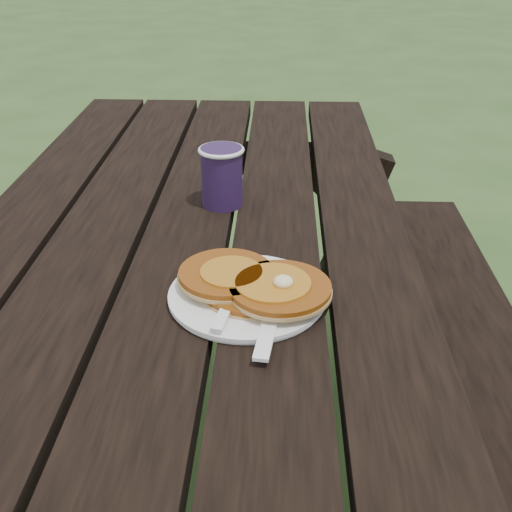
{
  "coord_description": "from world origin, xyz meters",
  "views": [
    {
      "loc": [
        0.16,
        -0.88,
        1.24
      ],
      "look_at": [
        0.13,
        -0.09,
        0.8
      ],
      "focal_mm": 45.0,
      "sensor_mm": 36.0,
      "label": 1
    }
  ],
  "objects_px": {
    "picnic_table": "(191,433)",
    "coffee_cup": "(222,173)",
    "plate": "(247,296)",
    "pancake_stack": "(254,284)"
  },
  "relations": [
    {
      "from": "picnic_table",
      "to": "coffee_cup",
      "type": "bearing_deg",
      "value": 74.89
    },
    {
      "from": "picnic_table",
      "to": "plate",
      "type": "bearing_deg",
      "value": -47.78
    },
    {
      "from": "picnic_table",
      "to": "pancake_stack",
      "type": "height_order",
      "value": "pancake_stack"
    },
    {
      "from": "plate",
      "to": "coffee_cup",
      "type": "bearing_deg",
      "value": 100.98
    },
    {
      "from": "plate",
      "to": "pancake_stack",
      "type": "relative_size",
      "value": 1.0
    },
    {
      "from": "plate",
      "to": "coffee_cup",
      "type": "height_order",
      "value": "coffee_cup"
    },
    {
      "from": "pancake_stack",
      "to": "coffee_cup",
      "type": "bearing_deg",
      "value": 102.76
    },
    {
      "from": "plate",
      "to": "coffee_cup",
      "type": "relative_size",
      "value": 1.96
    },
    {
      "from": "coffee_cup",
      "to": "plate",
      "type": "bearing_deg",
      "value": -79.02
    },
    {
      "from": "plate",
      "to": "coffee_cup",
      "type": "distance_m",
      "value": 0.33
    }
  ]
}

